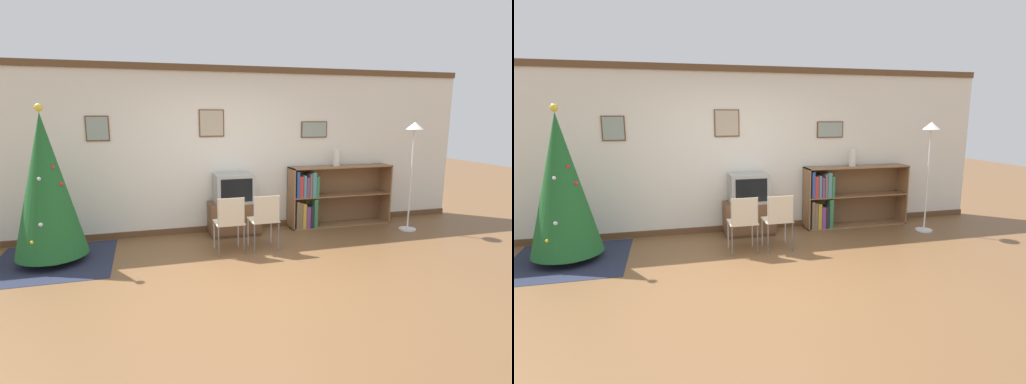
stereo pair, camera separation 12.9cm
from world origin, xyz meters
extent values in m
plane|color=brown|center=(0.00, 0.00, 0.00)|extent=(24.00, 24.00, 0.00)
cube|color=silver|center=(0.00, 2.25, 1.35)|extent=(9.05, 0.08, 2.70)
cube|color=brown|center=(0.00, 2.20, 2.65)|extent=(9.05, 0.03, 0.10)
cube|color=brown|center=(0.00, 2.20, 0.05)|extent=(9.05, 0.03, 0.10)
cube|color=brown|center=(-1.79, 2.20, 1.73)|extent=(0.34, 0.02, 0.38)
cube|color=gray|center=(-1.79, 2.19, 1.73)|extent=(0.30, 0.01, 0.34)
cube|color=brown|center=(-0.07, 2.20, 1.80)|extent=(0.41, 0.02, 0.43)
cube|color=tan|center=(-0.07, 2.19, 1.80)|extent=(0.37, 0.01, 0.40)
cube|color=brown|center=(1.71, 2.20, 1.68)|extent=(0.48, 0.02, 0.28)
cube|color=gray|center=(1.71, 2.19, 1.68)|extent=(0.44, 0.01, 0.24)
cube|color=#23283D|center=(-2.38, 1.36, 0.00)|extent=(1.52, 1.56, 0.01)
cylinder|color=maroon|center=(-2.38, 1.36, 0.06)|extent=(0.36, 0.36, 0.10)
cone|color=#1E5B28|center=(-2.38, 1.36, 1.04)|extent=(0.90, 0.90, 1.86)
sphere|color=yellow|center=(-2.38, 1.36, 2.02)|extent=(0.10, 0.10, 0.10)
sphere|color=silver|center=(-2.41, 1.17, 1.16)|extent=(0.05, 0.05, 0.05)
sphere|color=red|center=(-2.19, 1.26, 1.07)|extent=(0.06, 0.06, 0.06)
sphere|color=red|center=(-2.26, 1.25, 1.29)|extent=(0.05, 0.05, 0.05)
sphere|color=silver|center=(-2.41, 1.04, 0.61)|extent=(0.05, 0.05, 0.05)
sphere|color=gold|center=(-2.52, 1.02, 0.39)|extent=(0.05, 0.05, 0.05)
cube|color=#4C311E|center=(0.22, 1.95, 0.03)|extent=(0.78, 0.45, 0.05)
cube|color=brown|center=(0.22, 1.95, 0.29)|extent=(0.81, 0.47, 0.49)
cube|color=#9E9E99|center=(0.22, 1.95, 0.77)|extent=(0.61, 0.45, 0.47)
cube|color=black|center=(0.22, 1.72, 0.77)|extent=(0.50, 0.01, 0.36)
cube|color=beige|center=(-0.04, 1.15, 0.43)|extent=(0.40, 0.40, 0.02)
cube|color=beige|center=(-0.04, 0.95, 0.63)|extent=(0.35, 0.01, 0.38)
cylinder|color=#B2B2B2|center=(-0.22, 1.33, 0.21)|extent=(0.02, 0.02, 0.42)
cylinder|color=#B2B2B2|center=(0.14, 1.33, 0.21)|extent=(0.02, 0.02, 0.42)
cylinder|color=#B2B2B2|center=(-0.22, 0.97, 0.21)|extent=(0.02, 0.02, 0.42)
cylinder|color=#B2B2B2|center=(0.14, 0.97, 0.21)|extent=(0.02, 0.02, 0.42)
cylinder|color=#B2B2B2|center=(-0.22, 0.97, 0.41)|extent=(0.02, 0.02, 0.82)
cylinder|color=#B2B2B2|center=(0.14, 0.97, 0.41)|extent=(0.02, 0.02, 0.82)
cube|color=beige|center=(0.48, 1.15, 0.43)|extent=(0.40, 0.40, 0.02)
cube|color=beige|center=(0.48, 0.95, 0.63)|extent=(0.35, 0.01, 0.38)
cylinder|color=#B2B2B2|center=(0.30, 1.33, 0.21)|extent=(0.02, 0.02, 0.42)
cylinder|color=#B2B2B2|center=(0.66, 1.33, 0.21)|extent=(0.02, 0.02, 0.42)
cylinder|color=#B2B2B2|center=(0.30, 0.97, 0.21)|extent=(0.02, 0.02, 0.42)
cylinder|color=#B2B2B2|center=(0.66, 0.97, 0.21)|extent=(0.02, 0.02, 0.42)
cylinder|color=#B2B2B2|center=(0.30, 0.97, 0.41)|extent=(0.02, 0.02, 0.82)
cylinder|color=#B2B2B2|center=(0.66, 0.97, 0.41)|extent=(0.02, 0.02, 0.82)
cube|color=olive|center=(1.24, 2.01, 0.53)|extent=(0.02, 0.36, 1.05)
cube|color=olive|center=(3.07, 2.01, 0.53)|extent=(0.02, 0.36, 1.05)
cube|color=olive|center=(2.15, 2.01, 1.04)|extent=(1.85, 0.36, 0.02)
cube|color=olive|center=(2.15, 2.01, 0.01)|extent=(1.85, 0.36, 0.02)
cube|color=olive|center=(2.15, 2.01, 0.55)|extent=(1.81, 0.36, 0.02)
cube|color=brown|center=(2.15, 2.19, 0.53)|extent=(1.85, 0.01, 1.05)
cube|color=#756047|center=(1.31, 1.94, 0.25)|extent=(0.05, 0.21, 0.47)
cube|color=#756047|center=(1.36, 1.97, 0.24)|extent=(0.05, 0.26, 0.45)
cube|color=gold|center=(1.43, 1.94, 0.23)|extent=(0.06, 0.21, 0.43)
cube|color=#7A3D7F|center=(1.50, 1.94, 0.20)|extent=(0.07, 0.21, 0.37)
cube|color=#232328|center=(1.57, 1.96, 0.21)|extent=(0.06, 0.25, 0.38)
cube|color=#337547|center=(1.64, 1.94, 0.27)|extent=(0.07, 0.21, 0.50)
cube|color=#2D4C93|center=(1.30, 1.94, 0.78)|extent=(0.05, 0.20, 0.45)
cube|color=#B73333|center=(1.36, 1.97, 0.74)|extent=(0.07, 0.27, 0.37)
cube|color=teal|center=(1.42, 1.96, 0.74)|extent=(0.05, 0.25, 0.38)
cube|color=#7A3D7F|center=(1.48, 1.97, 0.73)|extent=(0.05, 0.27, 0.34)
cube|color=#756047|center=(1.53, 1.95, 0.76)|extent=(0.04, 0.22, 0.40)
cube|color=teal|center=(1.59, 1.98, 0.77)|extent=(0.07, 0.29, 0.42)
cube|color=#337547|center=(1.66, 1.96, 0.73)|extent=(0.05, 0.24, 0.35)
cylinder|color=silver|center=(2.09, 2.06, 1.19)|extent=(0.12, 0.12, 0.28)
torus|color=silver|center=(2.09, 2.06, 1.33)|extent=(0.10, 0.10, 0.02)
cylinder|color=silver|center=(3.12, 1.38, 0.01)|extent=(0.28, 0.28, 0.03)
cylinder|color=silver|center=(3.12, 1.38, 0.86)|extent=(0.03, 0.03, 1.67)
cone|color=white|center=(3.12, 1.38, 1.76)|extent=(0.28, 0.28, 0.12)
camera|label=1|loc=(-1.15, -4.23, 1.94)|focal=28.00mm
camera|label=2|loc=(-1.02, -4.27, 1.94)|focal=28.00mm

